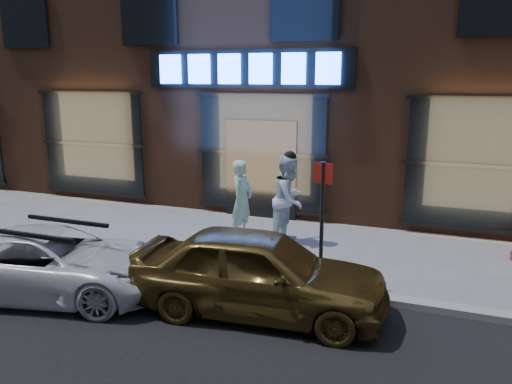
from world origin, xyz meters
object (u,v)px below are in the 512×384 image
at_px(man_bowtie, 242,200).
at_px(white_suv, 53,263).
at_px(gold_sedan, 258,272).
at_px(man_cap, 289,199).
at_px(sign_post, 322,212).

distance_m(man_bowtie, white_suv, 4.11).
relative_size(man_bowtie, gold_sedan, 0.45).
xyz_separation_m(man_cap, sign_post, (1.16, -1.99, 0.34)).
xyz_separation_m(man_bowtie, gold_sedan, (1.54, -3.16, -0.21)).
bearing_deg(man_cap, white_suv, 153.85).
xyz_separation_m(man_cap, white_suv, (-2.77, -3.83, -0.40)).
distance_m(gold_sedan, sign_post, 1.57).
bearing_deg(gold_sedan, sign_post, -30.51).
bearing_deg(sign_post, gold_sedan, -99.44).
xyz_separation_m(man_bowtie, man_cap, (1.01, 0.13, 0.07)).
bearing_deg(man_cap, gold_sedan, -161.13).
bearing_deg(man_cap, sign_post, -140.15).
height_order(white_suv, gold_sedan, gold_sedan).
height_order(gold_sedan, sign_post, sign_post).
relative_size(man_cap, sign_post, 0.88).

